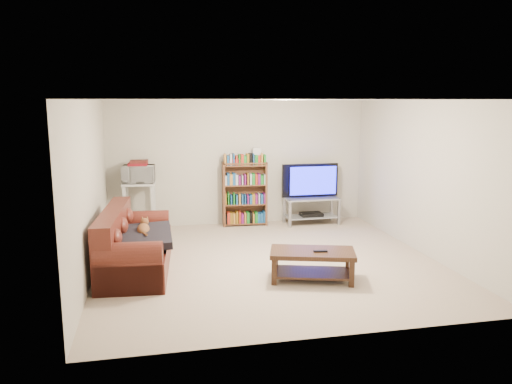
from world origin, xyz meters
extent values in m
plane|color=#C2AB90|center=(0.00, 0.00, 0.00)|extent=(5.00, 5.00, 0.00)
plane|color=white|center=(0.00, 0.00, 2.40)|extent=(5.00, 5.00, 0.00)
plane|color=beige|center=(0.00, 2.50, 1.20)|extent=(5.00, 0.00, 5.00)
plane|color=beige|center=(0.00, -2.50, 1.20)|extent=(5.00, 0.00, 5.00)
plane|color=beige|center=(-2.50, 0.00, 1.20)|extent=(0.00, 5.00, 5.00)
plane|color=beige|center=(2.50, 0.00, 1.20)|extent=(0.00, 5.00, 5.00)
cube|color=#541E15|center=(-1.91, 0.04, 0.20)|extent=(1.04, 2.12, 0.39)
cube|color=#541E15|center=(-2.23, 0.07, 0.45)|extent=(0.42, 2.07, 0.86)
cube|color=#541E15|center=(-1.99, -0.86, 0.26)|extent=(0.86, 0.30, 0.51)
cube|color=#541E15|center=(-1.84, 0.95, 0.26)|extent=(0.86, 0.30, 0.51)
cube|color=black|center=(-1.83, -0.10, 0.52)|extent=(0.80, 1.03, 0.18)
cube|color=#301C11|center=(0.41, -0.87, 0.38)|extent=(1.24, 0.86, 0.06)
cube|color=#301C11|center=(0.41, -0.87, 0.10)|extent=(1.11, 0.77, 0.03)
cube|color=#301C11|center=(-0.14, -0.94, 0.17)|extent=(0.09, 0.09, 0.35)
cube|color=#301C11|center=(0.83, -1.22, 0.17)|extent=(0.09, 0.09, 0.35)
cube|color=#301C11|center=(-0.01, -0.52, 0.17)|extent=(0.09, 0.09, 0.35)
cube|color=#301C11|center=(0.95, -0.80, 0.17)|extent=(0.09, 0.09, 0.35)
cube|color=black|center=(0.49, -0.95, 0.42)|extent=(0.19, 0.08, 0.02)
cube|color=#999EA3|center=(1.37, 2.13, 0.51)|extent=(1.05, 0.48, 0.03)
cube|color=#999EA3|center=(1.37, 2.13, 0.15)|extent=(1.00, 0.45, 0.02)
cube|color=gray|center=(0.88, 1.92, 0.26)|extent=(0.05, 0.05, 0.53)
cube|color=gray|center=(1.87, 1.93, 0.26)|extent=(0.05, 0.05, 0.53)
cube|color=gray|center=(0.87, 2.34, 0.26)|extent=(0.05, 0.05, 0.53)
cube|color=gray|center=(1.87, 2.34, 0.26)|extent=(0.05, 0.05, 0.53)
imported|color=black|center=(1.37, 2.13, 0.85)|extent=(1.13, 0.15, 0.65)
cube|color=black|center=(1.37, 2.13, 0.19)|extent=(0.42, 0.30, 0.06)
cube|color=brown|center=(-0.33, 2.32, 0.62)|extent=(0.05, 0.27, 1.23)
cube|color=brown|center=(0.48, 2.28, 0.62)|extent=(0.05, 0.27, 1.23)
cube|color=brown|center=(0.07, 2.30, 1.22)|extent=(0.87, 0.31, 0.03)
cube|color=maroon|center=(-0.12, 2.31, 1.27)|extent=(0.26, 0.20, 0.07)
cube|color=silver|center=(-1.91, 2.18, 0.90)|extent=(0.61, 0.47, 0.04)
cube|color=silver|center=(-1.91, 2.18, 0.30)|extent=(0.55, 0.42, 0.03)
cube|color=silver|center=(-2.17, 2.03, 0.44)|extent=(0.05, 0.05, 0.88)
cube|color=silver|center=(-1.67, 1.99, 0.44)|extent=(0.05, 0.05, 0.88)
cube|color=silver|center=(-2.14, 2.37, 0.44)|extent=(0.05, 0.05, 0.88)
cube|color=silver|center=(-1.64, 2.33, 0.44)|extent=(0.05, 0.05, 0.88)
imported|color=silver|center=(-1.91, 2.18, 1.08)|extent=(0.60, 0.43, 0.31)
cube|color=maroon|center=(-1.91, 2.18, 1.26)|extent=(0.36, 0.32, 0.05)
camera|label=1|loc=(-1.65, -7.01, 2.38)|focal=35.00mm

